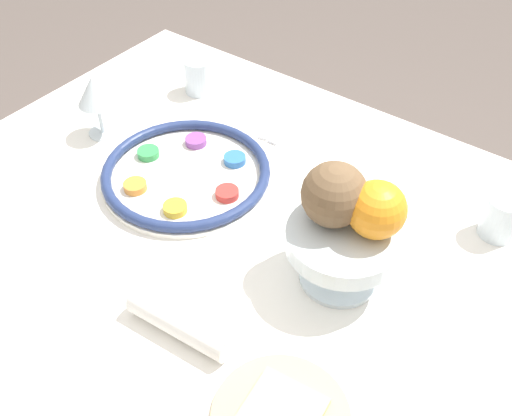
% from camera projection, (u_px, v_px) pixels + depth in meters
% --- Properties ---
extents(dining_table, '(1.14, 0.98, 0.73)m').
position_uv_depth(dining_table, '(222.00, 344.00, 1.30)').
color(dining_table, white).
rests_on(dining_table, ground_plane).
extents(seder_plate, '(0.32, 0.32, 0.03)m').
position_uv_depth(seder_plate, '(186.00, 173.00, 1.13)').
color(seder_plate, white).
rests_on(seder_plate, dining_table).
extents(wine_glass, '(0.07, 0.07, 0.14)m').
position_uv_depth(wine_glass, '(95.00, 92.00, 1.18)').
color(wine_glass, silver).
rests_on(wine_glass, dining_table).
extents(fruit_stand, '(0.18, 0.18, 0.11)m').
position_uv_depth(fruit_stand, '(343.00, 245.00, 0.91)').
color(fruit_stand, silver).
rests_on(fruit_stand, dining_table).
extents(orange_fruit, '(0.09, 0.09, 0.09)m').
position_uv_depth(orange_fruit, '(377.00, 210.00, 0.86)').
color(orange_fruit, orange).
rests_on(orange_fruit, fruit_stand).
extents(coconut, '(0.10, 0.10, 0.10)m').
position_uv_depth(coconut, '(334.00, 195.00, 0.88)').
color(coconut, brown).
rests_on(coconut, fruit_stand).
extents(bread_plate, '(0.19, 0.19, 0.02)m').
position_uv_depth(bread_plate, '(281.00, 416.00, 0.79)').
color(bread_plate, tan).
rests_on(bread_plate, dining_table).
extents(napkin_roll, '(0.17, 0.06, 0.05)m').
position_uv_depth(napkin_roll, '(182.00, 320.00, 0.87)').
color(napkin_roll, white).
rests_on(napkin_roll, dining_table).
extents(cup_near, '(0.06, 0.06, 0.08)m').
position_uv_depth(cup_near, '(198.00, 76.00, 1.34)').
color(cup_near, silver).
rests_on(cup_near, dining_table).
extents(cup_mid, '(0.06, 0.06, 0.08)m').
position_uv_depth(cup_mid, '(502.00, 217.00, 1.01)').
color(cup_mid, silver).
rests_on(cup_mid, dining_table).
extents(fork_left, '(0.03, 0.19, 0.01)m').
position_uv_depth(fork_left, '(286.00, 116.00, 1.29)').
color(fork_left, silver).
rests_on(fork_left, dining_table).
extents(fork_right, '(0.02, 0.19, 0.01)m').
position_uv_depth(fork_right, '(297.00, 121.00, 1.28)').
color(fork_right, silver).
rests_on(fork_right, dining_table).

